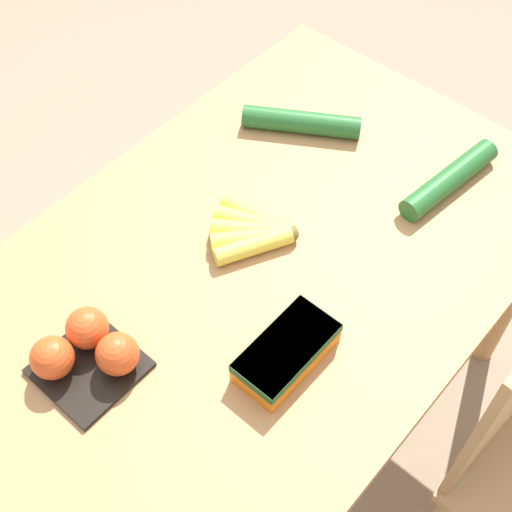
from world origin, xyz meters
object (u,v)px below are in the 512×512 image
Objects in this scene: tomato_pack at (86,350)px; carrot_bag at (287,351)px; banana_bunch at (254,231)px; cucumber_near at (449,179)px; cucumber_far at (301,122)px.

tomato_pack reaches higher than carrot_bag.
cucumber_near is (-0.39, 0.23, 0.01)m from banana_bunch.
cucumber_near and cucumber_far have the same top height.
tomato_pack is 0.85m from cucumber_near.
cucumber_near is 0.37m from cucumber_far.
cucumber_far is (0.07, -0.36, 0.00)m from cucumber_near.
carrot_bag is at bearing 0.76° from cucumber_near.
tomato_pack is (0.42, -0.03, 0.02)m from banana_bunch.
tomato_pack is at bearing -48.47° from carrot_bag.
tomato_pack reaches higher than cucumber_far.
banana_bunch is 0.45m from cucumber_near.
carrot_bag reaches higher than banana_bunch.
banana_bunch is 0.92× the size of carrot_bag.
banana_bunch is 0.34m from cucumber_far.
tomato_pack is at bearing 7.36° from cucumber_far.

